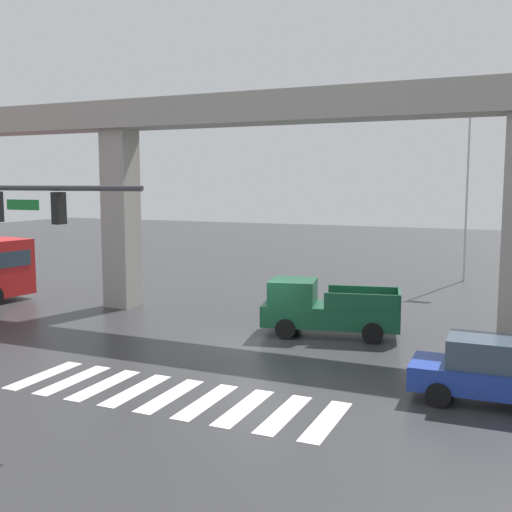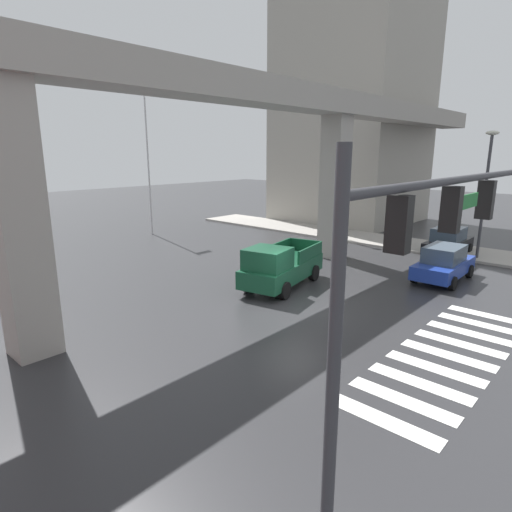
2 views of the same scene
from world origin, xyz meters
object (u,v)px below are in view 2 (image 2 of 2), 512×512
pickup_truck (280,267)px  sedan_black (448,242)px  sedan_blue (444,263)px  fire_hydrant (440,249)px  traffic_signal_mast (424,248)px  street_lamp_near_corner (486,181)px  flagpole (148,145)px  street_lamp_mid_block (327,174)px

pickup_truck → sedan_black: pickup_truck is taller
sedan_blue → fire_hydrant: bearing=20.6°
sedan_blue → fire_hydrant: size_ratio=5.10×
traffic_signal_mast → pickup_truck: bearing=50.4°
traffic_signal_mast → fire_hydrant: bearing=17.6°
fire_hydrant → pickup_truck: bearing=164.0°
street_lamp_near_corner → flagpole: 22.34m
sedan_black → sedan_blue: bearing=-163.6°
sedan_black → flagpole: (-7.98, 19.10, 5.77)m
fire_hydrant → sedan_blue: bearing=-159.4°
fire_hydrant → flagpole: bearing=111.9°
street_lamp_near_corner → sedan_black: bearing=89.3°
pickup_truck → flagpole: bearing=76.4°
street_lamp_near_corner → flagpole: (-7.96, 20.77, 2.06)m
pickup_truck → sedan_black: (11.74, -3.54, -0.14)m
sedan_blue → street_lamp_near_corner: bearing=-0.6°
flagpole → street_lamp_mid_block: bearing=-52.3°
sedan_black → traffic_signal_mast: (-19.39, -5.72, 3.70)m
traffic_signal_mast → street_lamp_mid_block: (19.37, 14.53, 0.01)m
pickup_truck → traffic_signal_mast: bearing=-129.6°
traffic_signal_mast → flagpole: flagpole is taller
sedan_black → street_lamp_mid_block: (-0.02, 8.81, 3.70)m
sedan_black → flagpole: bearing=112.7°
flagpole → pickup_truck: bearing=-103.6°
street_lamp_near_corner → street_lamp_mid_block: 10.48m
traffic_signal_mast → street_lamp_near_corner: street_lamp_near_corner is taller
pickup_truck → street_lamp_near_corner: (11.72, -5.20, 3.57)m
sedan_blue → sedan_black: bearing=16.4°
street_lamp_near_corner → flagpole: bearing=111.0°
pickup_truck → fire_hydrant: 11.79m
sedan_blue → traffic_signal_mast: 15.00m
sedan_black → street_lamp_near_corner: bearing=-90.7°
street_lamp_near_corner → fire_hydrant: (-0.40, 1.95, -4.13)m
street_lamp_mid_block → fire_hydrant: 9.48m
pickup_truck → flagpole: size_ratio=0.46×
pickup_truck → fire_hydrant: bearing=-16.0°
sedan_blue → flagpole: bearing=97.0°
sedan_blue → street_lamp_near_corner: (5.42, -0.06, 3.70)m
sedan_blue → street_lamp_mid_block: bearing=62.5°
street_lamp_near_corner → pickup_truck: bearing=156.1°
street_lamp_near_corner → sedan_blue: bearing=179.4°
traffic_signal_mast → flagpole: size_ratio=0.75×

